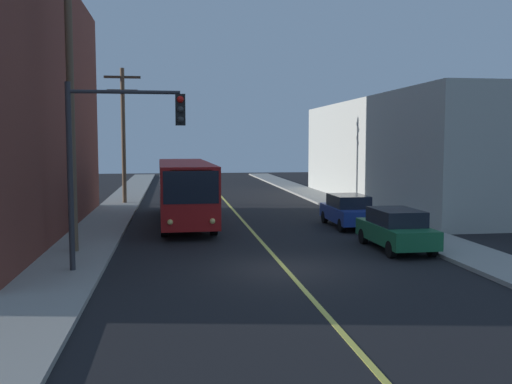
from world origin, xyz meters
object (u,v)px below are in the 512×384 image
parked_car_blue (348,210)px  utility_pole_mid (123,129)px  city_bus (185,189)px  parked_car_green (396,229)px  traffic_signal_left_corner (119,141)px  utility_pole_near (70,84)px

parked_car_blue → utility_pole_mid: bearing=134.7°
city_bus → parked_car_blue: city_bus is taller
parked_car_green → traffic_signal_left_corner: bearing=-166.1°
utility_pole_near → traffic_signal_left_corner: utility_pole_near is taller
parked_car_green → city_bus: bearing=132.6°
utility_pole_mid → traffic_signal_left_corner: utility_pole_mid is taller
parked_car_blue → traffic_signal_left_corner: 14.00m
utility_pole_near → parked_car_blue: bearing=23.4°
traffic_signal_left_corner → parked_car_blue: bearing=40.2°
parked_car_blue → traffic_signal_left_corner: bearing=-139.8°
parked_car_blue → utility_pole_mid: utility_pole_mid is taller
utility_pole_mid → parked_car_blue: bearing=-45.3°
parked_car_green → traffic_signal_left_corner: 11.25m
parked_car_green → utility_pole_mid: 22.25m
traffic_signal_left_corner → utility_pole_near: bearing=120.9°
parked_car_green → utility_pole_near: bearing=176.3°
city_bus → parked_car_green: (8.10, -8.80, -0.98)m
parked_car_blue → utility_pole_mid: size_ratio=0.49×
parked_car_green → traffic_signal_left_corner: size_ratio=0.74×
parked_car_blue → utility_pole_near: utility_pole_near is taller
city_bus → traffic_signal_left_corner: bearing=-101.4°
utility_pole_near → traffic_signal_left_corner: bearing=-59.1°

